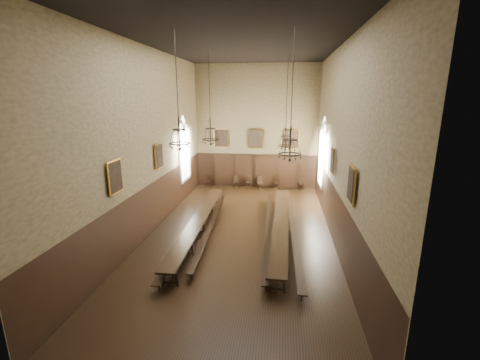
% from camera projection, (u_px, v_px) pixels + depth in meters
% --- Properties ---
extents(floor, '(9.00, 18.00, 0.02)m').
position_uv_depth(floor, '(240.00, 235.00, 16.01)').
color(floor, black).
rests_on(floor, ground).
extents(ceiling, '(9.00, 18.00, 0.02)m').
position_uv_depth(ceiling, '(240.00, 41.00, 13.76)').
color(ceiling, black).
rests_on(ceiling, ground).
extents(wall_back, '(9.00, 0.02, 9.00)m').
position_uv_depth(wall_back, '(256.00, 128.00, 23.54)').
color(wall_back, '#8E7F57').
rests_on(wall_back, ground).
extents(wall_front, '(9.00, 0.02, 9.00)m').
position_uv_depth(wall_front, '(180.00, 211.00, 6.24)').
color(wall_front, '#8E7F57').
rests_on(wall_front, ground).
extents(wall_left, '(0.02, 18.00, 9.00)m').
position_uv_depth(wall_left, '(148.00, 143.00, 15.46)').
color(wall_left, '#8E7F57').
rests_on(wall_left, ground).
extents(wall_right, '(0.02, 18.00, 9.00)m').
position_uv_depth(wall_right, '(340.00, 147.00, 14.31)').
color(wall_right, '#8E7F57').
rests_on(wall_right, ground).
extents(wainscot_panelling, '(9.00, 18.00, 2.50)m').
position_uv_depth(wainscot_panelling, '(240.00, 211.00, 15.70)').
color(wainscot_panelling, black).
rests_on(wainscot_panelling, floor).
extents(table_left, '(1.03, 10.40, 0.81)m').
position_uv_depth(table_left, '(199.00, 226.00, 16.07)').
color(table_left, black).
rests_on(table_left, floor).
extents(table_right, '(0.94, 10.52, 0.82)m').
position_uv_depth(table_right, '(281.00, 229.00, 15.72)').
color(table_right, black).
rests_on(table_right, floor).
extents(bench_left_outer, '(0.94, 10.60, 0.48)m').
position_uv_depth(bench_left_outer, '(190.00, 229.00, 15.99)').
color(bench_left_outer, black).
rests_on(bench_left_outer, floor).
extents(bench_left_inner, '(0.85, 9.53, 0.43)m').
position_uv_depth(bench_left_inner, '(210.00, 227.00, 16.27)').
color(bench_left_inner, black).
rests_on(bench_left_inner, floor).
extents(bench_right_inner, '(0.59, 10.62, 0.48)m').
position_uv_depth(bench_right_inner, '(269.00, 229.00, 15.97)').
color(bench_right_inner, black).
rests_on(bench_right_inner, floor).
extents(bench_right_outer, '(0.63, 10.70, 0.48)m').
position_uv_depth(bench_right_outer, '(293.00, 233.00, 15.49)').
color(bench_right_outer, black).
rests_on(bench_right_outer, floor).
extents(chair_0, '(0.47, 0.47, 0.89)m').
position_uv_depth(chair_0, '(208.00, 183.00, 24.57)').
color(chair_0, black).
rests_on(chair_0, floor).
extents(chair_2, '(0.51, 0.51, 0.93)m').
position_uv_depth(chair_2, '(236.00, 184.00, 24.27)').
color(chair_2, black).
rests_on(chair_2, floor).
extents(chair_3, '(0.44, 0.44, 0.94)m').
position_uv_depth(chair_3, '(249.00, 185.00, 24.14)').
color(chair_3, black).
rests_on(chair_3, floor).
extents(chair_4, '(0.51, 0.51, 0.90)m').
position_uv_depth(chair_4, '(260.00, 185.00, 24.10)').
color(chair_4, black).
rests_on(chair_4, floor).
extents(chair_5, '(0.52, 0.52, 1.02)m').
position_uv_depth(chair_5, '(276.00, 185.00, 23.96)').
color(chair_5, black).
rests_on(chair_5, floor).
extents(chair_7, '(0.46, 0.46, 0.96)m').
position_uv_depth(chair_7, '(301.00, 186.00, 23.67)').
color(chair_7, black).
rests_on(chair_7, floor).
extents(chandelier_back_left, '(0.93, 0.93, 4.76)m').
position_uv_depth(chandelier_back_left, '(210.00, 134.00, 17.56)').
color(chandelier_back_left, black).
rests_on(chandelier_back_left, ceiling).
extents(chandelier_back_right, '(0.80, 0.80, 5.06)m').
position_uv_depth(chandelier_back_right, '(285.00, 139.00, 17.46)').
color(chandelier_back_right, black).
rests_on(chandelier_back_right, ceiling).
extents(chandelier_front_left, '(0.82, 0.82, 4.22)m').
position_uv_depth(chandelier_front_left, '(179.00, 136.00, 12.28)').
color(chandelier_front_left, black).
rests_on(chandelier_front_left, ceiling).
extents(chandelier_front_right, '(0.85, 0.85, 4.57)m').
position_uv_depth(chandelier_front_right, '(290.00, 146.00, 11.95)').
color(chandelier_front_right, black).
rests_on(chandelier_front_right, ceiling).
extents(portrait_back_0, '(1.10, 0.12, 1.40)m').
position_uv_depth(portrait_back_0, '(221.00, 138.00, 23.94)').
color(portrait_back_0, gold).
rests_on(portrait_back_0, wall_back).
extents(portrait_back_1, '(1.10, 0.12, 1.40)m').
position_uv_depth(portrait_back_1, '(256.00, 139.00, 23.61)').
color(portrait_back_1, gold).
rests_on(portrait_back_1, wall_back).
extents(portrait_back_2, '(1.10, 0.12, 1.40)m').
position_uv_depth(portrait_back_2, '(292.00, 139.00, 23.28)').
color(portrait_back_2, gold).
rests_on(portrait_back_2, wall_back).
extents(portrait_left_0, '(0.12, 1.00, 1.30)m').
position_uv_depth(portrait_left_0, '(159.00, 156.00, 16.60)').
color(portrait_left_0, gold).
rests_on(portrait_left_0, wall_left).
extents(portrait_left_1, '(0.12, 1.00, 1.30)m').
position_uv_depth(portrait_left_1, '(115.00, 177.00, 12.28)').
color(portrait_left_1, gold).
rests_on(portrait_left_1, wall_left).
extents(portrait_right_0, '(0.12, 1.00, 1.30)m').
position_uv_depth(portrait_right_0, '(333.00, 160.00, 15.49)').
color(portrait_right_0, gold).
rests_on(portrait_right_0, wall_right).
extents(portrait_right_1, '(0.12, 1.00, 1.30)m').
position_uv_depth(portrait_right_1, '(352.00, 185.00, 11.17)').
color(portrait_right_1, gold).
rests_on(portrait_right_1, wall_right).
extents(window_right, '(0.20, 2.20, 4.60)m').
position_uv_depth(window_right, '(322.00, 151.00, 19.88)').
color(window_right, white).
rests_on(window_right, wall_right).
extents(window_left, '(0.20, 2.20, 4.60)m').
position_uv_depth(window_left, '(184.00, 149.00, 21.00)').
color(window_left, white).
rests_on(window_left, wall_left).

